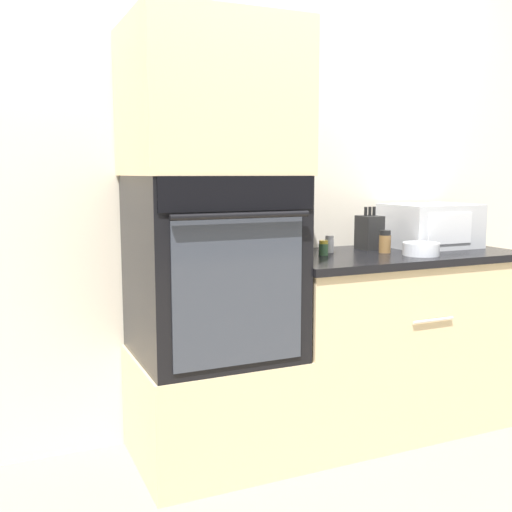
% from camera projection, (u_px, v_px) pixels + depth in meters
% --- Properties ---
extents(ground_plane, '(12.00, 12.00, 0.00)m').
position_uv_depth(ground_plane, '(314.00, 473.00, 2.52)').
color(ground_plane, gray).
extents(wall_back, '(8.00, 0.05, 2.50)m').
position_uv_depth(wall_back, '(253.00, 173.00, 2.92)').
color(wall_back, beige).
rests_on(wall_back, ground_plane).
extents(oven_cabinet_base, '(0.67, 0.60, 0.48)m').
position_uv_depth(oven_cabinet_base, '(214.00, 406.00, 2.62)').
color(oven_cabinet_base, beige).
rests_on(oven_cabinet_base, ground_plane).
extents(wall_oven, '(0.65, 0.64, 0.76)m').
position_uv_depth(wall_oven, '(212.00, 266.00, 2.53)').
color(wall_oven, black).
rests_on(wall_oven, oven_cabinet_base).
extents(oven_cabinet_upper, '(0.67, 0.60, 0.61)m').
position_uv_depth(oven_cabinet_upper, '(210.00, 100.00, 2.44)').
color(oven_cabinet_upper, beige).
rests_on(oven_cabinet_upper, wall_oven).
extents(counter_unit, '(1.21, 0.63, 0.87)m').
position_uv_depth(counter_unit, '(389.00, 339.00, 2.97)').
color(counter_unit, beige).
rests_on(counter_unit, ground_plane).
extents(microwave, '(0.43, 0.36, 0.22)m').
position_uv_depth(microwave, '(430.00, 225.00, 3.10)').
color(microwave, '#B2B5BA').
rests_on(microwave, counter_unit).
extents(knife_block, '(0.10, 0.12, 0.21)m').
position_uv_depth(knife_block, '(369.00, 232.00, 3.00)').
color(knife_block, black).
rests_on(knife_block, counter_unit).
extents(bowl, '(0.17, 0.17, 0.06)m').
position_uv_depth(bowl, '(421.00, 249.00, 2.79)').
color(bowl, silver).
rests_on(bowl, counter_unit).
extents(condiment_jar_near, '(0.04, 0.04, 0.08)m').
position_uv_depth(condiment_jar_near, '(329.00, 244.00, 2.88)').
color(condiment_jar_near, silver).
rests_on(condiment_jar_near, counter_unit).
extents(condiment_jar_mid, '(0.06, 0.06, 0.11)m').
position_uv_depth(condiment_jar_mid, '(385.00, 242.00, 2.87)').
color(condiment_jar_mid, brown).
rests_on(condiment_jar_mid, counter_unit).
extents(condiment_jar_far, '(0.04, 0.04, 0.07)m').
position_uv_depth(condiment_jar_far, '(323.00, 248.00, 2.79)').
color(condiment_jar_far, '#427047').
rests_on(condiment_jar_far, counter_unit).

